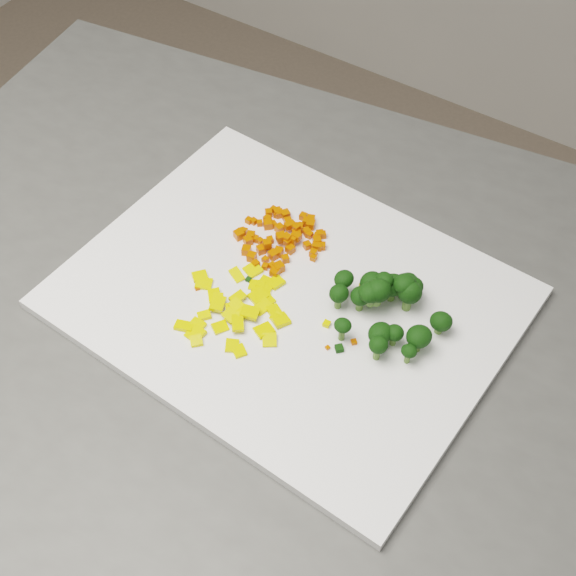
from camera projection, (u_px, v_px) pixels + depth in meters
The scene contains 143 objects.
counter_block at pixel (286, 497), 1.16m from camera, with size 0.98×0.69×0.90m, color #494946.
cutting_board at pixel (288, 298), 0.82m from camera, with size 0.43×0.33×0.01m, color white.
carrot_pile at pixel (281, 234), 0.84m from camera, with size 0.10×0.10×0.03m, color #CA4002, non-canonical shape.
pepper_pile at pixel (233, 304), 0.79m from camera, with size 0.11×0.11×0.02m, color yellow, non-canonical shape.
broccoli_pile at pixel (392, 303), 0.77m from camera, with size 0.11×0.11×0.05m, color black, non-canonical shape.
carrot_cube_0 at pixel (272, 266), 0.83m from camera, with size 0.01×0.01×0.01m, color #CA4002.
carrot_cube_1 at pixel (256, 264), 0.83m from camera, with size 0.01×0.01×0.01m, color #CA4002.
carrot_cube_2 at pixel (309, 235), 0.86m from camera, with size 0.01×0.01×0.01m, color #CA4002.
carrot_cube_3 at pixel (316, 246), 0.85m from camera, with size 0.01×0.01×0.01m, color #CA4002.
carrot_cube_4 at pixel (317, 237), 0.85m from camera, with size 0.01×0.01×0.01m, color #CA4002.
carrot_cube_5 at pixel (318, 247), 0.85m from camera, with size 0.01×0.01×0.01m, color #CA4002.
carrot_cube_6 at pixel (268, 224), 0.87m from camera, with size 0.01×0.01×0.01m, color #CA4002.
carrot_cube_7 at pixel (323, 235), 0.86m from camera, with size 0.01×0.01×0.01m, color #CA4002.
carrot_cube_8 at pixel (267, 219), 0.87m from camera, with size 0.01×0.01×0.01m, color #CA4002.
carrot_cube_9 at pixel (270, 240), 0.85m from camera, with size 0.01×0.01×0.01m, color #CA4002.
carrot_cube_10 at pixel (277, 212), 0.88m from camera, with size 0.01×0.01×0.01m, color #CA4002.
carrot_cube_11 at pixel (279, 214), 0.88m from camera, with size 0.01×0.01×0.01m, color #CA4002.
carrot_cube_12 at pixel (307, 245), 0.85m from camera, with size 0.01×0.01×0.01m, color #CA4002.
carrot_cube_13 at pixel (265, 260), 0.84m from camera, with size 0.01×0.01×0.01m, color #CA4002.
carrot_cube_14 at pixel (251, 236), 0.86m from camera, with size 0.01×0.01×0.01m, color #CA4002.
carrot_cube_15 at pixel (307, 222), 0.87m from camera, with size 0.01×0.01×0.01m, color #CA4002.
carrot_cube_16 at pixel (306, 231), 0.86m from camera, with size 0.01×0.01×0.01m, color #CA4002.
carrot_cube_17 at pixel (317, 241), 0.85m from camera, with size 0.01×0.01×0.01m, color #CA4002.
carrot_cube_18 at pixel (280, 228), 0.86m from camera, with size 0.01×0.01×0.01m, color #CA4002.
carrot_cube_19 at pixel (301, 225), 0.87m from camera, with size 0.01×0.01×0.01m, color #CA4002.
carrot_cube_20 at pixel (285, 259), 0.84m from camera, with size 0.01×0.01×0.01m, color #CA4002.
carrot_cube_21 at pixel (287, 242), 0.84m from camera, with size 0.01×0.01×0.01m, color #CA4002.
carrot_cube_22 at pixel (288, 226), 0.86m from camera, with size 0.01×0.01×0.01m, color #CA4002.
carrot_cube_23 at pixel (255, 239), 0.85m from camera, with size 0.01×0.01×0.01m, color #CA4002.
carrot_cube_24 at pixel (244, 231), 0.86m from camera, with size 0.01×0.01×0.01m, color #CA4002.
carrot_cube_25 at pixel (298, 228), 0.86m from camera, with size 0.01×0.01×0.01m, color #CA4002.
carrot_cube_26 at pixel (252, 257), 0.84m from camera, with size 0.01×0.01×0.01m, color #CA4002.
carrot_cube_27 at pixel (313, 253), 0.84m from camera, with size 0.01×0.01×0.01m, color #CA4002.
carrot_cube_28 at pixel (279, 267), 0.83m from camera, with size 0.01×0.01×0.01m, color #CA4002.
carrot_cube_29 at pixel (273, 255), 0.84m from camera, with size 0.01×0.01×0.01m, color #CA4002.
carrot_cube_30 at pixel (279, 252), 0.84m from camera, with size 0.01×0.01×0.01m, color #CA4002.
carrot_cube_31 at pixel (277, 215), 0.88m from camera, with size 0.01×0.01×0.01m, color #CA4002.
carrot_cube_32 at pixel (269, 223), 0.87m from camera, with size 0.01×0.01×0.01m, color #CA4002.
carrot_cube_33 at pixel (261, 250), 0.84m from camera, with size 0.01×0.01×0.01m, color #CA4002.
carrot_cube_34 at pixel (274, 209), 0.88m from camera, with size 0.01×0.01×0.01m, color #CA4002.
carrot_cube_35 at pixel (240, 232), 0.86m from camera, with size 0.01×0.01×0.01m, color #CA4002.
carrot_cube_36 at pixel (287, 238), 0.84m from camera, with size 0.01×0.01×0.01m, color #CA4002.
carrot_cube_37 at pixel (296, 235), 0.86m from camera, with size 0.01×0.01×0.01m, color #CA4002.
carrot_cube_38 at pixel (320, 234), 0.86m from camera, with size 0.01×0.01×0.01m, color #CA4002.
carrot_cube_39 at pixel (265, 267), 0.83m from camera, with size 0.01×0.01×0.01m, color #CA4002.
carrot_cube_40 at pixel (267, 244), 0.84m from camera, with size 0.01×0.01×0.01m, color #CA4002.
carrot_cube_41 at pixel (293, 239), 0.84m from camera, with size 0.01×0.01×0.01m, color #CA4002.
carrot_cube_42 at pixel (281, 237), 0.84m from camera, with size 0.01×0.01×0.01m, color #CA4002.
carrot_cube_43 at pixel (249, 220), 0.87m from camera, with size 0.01×0.01×0.01m, color #CA4002.
carrot_cube_44 at pixel (239, 235), 0.86m from camera, with size 0.01×0.01×0.01m, color #CA4002.
carrot_cube_45 at pixel (260, 223), 0.87m from camera, with size 0.01×0.01×0.01m, color #CA4002.
carrot_cube_46 at pixel (296, 228), 0.86m from camera, with size 0.01×0.01×0.01m, color #CA4002.
carrot_cube_47 at pixel (273, 225), 0.87m from camera, with size 0.01×0.01×0.01m, color #CA4002.
carrot_cube_48 at pixel (268, 219), 0.87m from camera, with size 0.01×0.01×0.01m, color #CA4002.
carrot_cube_49 at pixel (260, 241), 0.85m from camera, with size 0.01×0.01×0.01m, color #CA4002.
carrot_cube_50 at pixel (246, 250), 0.84m from camera, with size 0.01×0.01×0.01m, color #CA4002.
carrot_cube_51 at pixel (284, 237), 0.85m from camera, with size 0.01×0.01×0.01m, color #CA4002.
carrot_cube_52 at pixel (269, 213), 0.88m from camera, with size 0.01×0.01×0.01m, color #CA4002.
carrot_cube_53 at pixel (292, 225), 0.86m from camera, with size 0.01×0.01×0.01m, color #CA4002.
carrot_cube_54 at pixel (267, 245), 0.85m from camera, with size 0.01×0.01×0.01m, color #CA4002.
carrot_cube_55 at pixel (297, 237), 0.84m from camera, with size 0.01×0.01×0.01m, color #CA4002.
carrot_cube_56 at pixel (254, 221), 0.87m from camera, with size 0.01×0.01×0.01m, color #CA4002.
carrot_cube_57 at pixel (291, 225), 0.87m from camera, with size 0.01×0.01×0.01m, color #CA4002.
carrot_cube_58 at pixel (322, 246), 0.85m from camera, with size 0.01×0.01×0.01m, color #CA4002.
carrot_cube_59 at pixel (311, 225), 0.86m from camera, with size 0.01×0.01×0.01m, color #CA4002.
carrot_cube_60 at pixel (313, 258), 0.84m from camera, with size 0.01×0.01×0.01m, color #CA4002.
carrot_cube_61 at pixel (311, 220), 0.87m from camera, with size 0.01×0.01×0.01m, color #CA4002.
carrot_cube_62 at pixel (290, 249), 0.84m from camera, with size 0.01×0.01×0.01m, color #CA4002.
carrot_cube_63 at pixel (285, 214), 0.87m from camera, with size 0.01×0.01×0.01m, color #CA4002.
carrot_cube_64 at pixel (286, 236), 0.84m from camera, with size 0.01×0.01×0.01m, color #CA4002.
carrot_cube_65 at pixel (308, 233), 0.86m from camera, with size 0.01×0.01×0.01m, color #CA4002.
carrot_cube_66 at pixel (248, 241), 0.85m from camera, with size 0.01×0.01×0.01m, color #CA4002.
carrot_cube_67 at pixel (275, 272), 0.82m from camera, with size 0.01×0.01×0.01m, color #CA4002.
carrot_cube_68 at pixel (294, 226), 0.87m from camera, with size 0.01×0.01×0.01m, color #CA4002.
carrot_cube_69 at pixel (242, 231), 0.86m from camera, with size 0.01×0.01×0.01m, color #CA4002.
carrot_cube_70 at pixel (303, 216), 0.87m from camera, with size 0.01×0.01×0.01m, color #CA4002.
carrot_cube_71 at pixel (288, 222), 0.87m from camera, with size 0.01×0.01×0.01m, color #CA4002.
pepper_chunk_0 at pixel (232, 346), 0.77m from camera, with size 0.01×0.01×0.00m, color yellow.
pepper_chunk_1 at pixel (214, 296), 0.81m from camera, with size 0.02×0.01×0.00m, color yellow.
pepper_chunk_2 at pixel (250, 312), 0.79m from camera, with size 0.02×0.01×0.00m, color yellow.
pepper_chunk_3 at pixel (220, 327), 0.78m from camera, with size 0.01×0.01×0.00m, color yellow.
pepper_chunk_4 at pixel (270, 340), 0.77m from camera, with size 0.01×0.01×0.00m, color yellow.
pepper_chunk_5 at pixel (264, 330), 0.78m from camera, with size 0.02×0.02×0.00m, color yellow.
pepper_chunk_6 at pixel (204, 315), 0.79m from camera, with size 0.01×0.01×0.00m, color yellow.
pepper_chunk_7 at pixel (238, 323), 0.78m from camera, with size 0.02×0.01×0.00m, color yellow.
pepper_chunk_8 at pixel (184, 326), 0.78m from camera, with size 0.02×0.01×0.00m, color yellow.
pepper_chunk_9 at pixel (253, 270), 0.83m from camera, with size 0.02×0.02×0.00m, color yellow.
pepper_chunk_10 at pixel (238, 306), 0.79m from camera, with size 0.01×0.02×0.00m, color yellow.
pepper_chunk_11 at pixel (260, 291), 0.81m from camera, with size 0.02×0.01×0.00m, color yellow.
pepper_chunk_12 at pixel (275, 311), 0.79m from camera, with size 0.01×0.02×0.00m, color yellow.
pepper_chunk_13 at pixel (196, 341), 0.77m from camera, with size 0.01×0.01×0.00m, color yellow.
pepper_chunk_14 at pixel (237, 275), 0.82m from camera, with size 0.02×0.01×0.00m, color yellow.
pepper_chunk_15 at pixel (262, 296), 0.81m from camera, with size 0.01×0.02×0.00m, color yellow.
pepper_chunk_16 at pixel (266, 299), 0.80m from camera, with size 0.01×0.02×0.00m, color yellow.
pepper_chunk_17 at pixel (258, 296), 0.81m from camera, with size 0.02×0.01×0.00m, color yellow.
pepper_chunk_18 at pixel (276, 282), 0.82m from camera, with size 0.01×0.02×0.00m, color yellow.
pepper_chunk_19 at pixel (234, 308), 0.79m from camera, with size 0.01×0.02×0.00m, color yellow.
pepper_chunk_20 at pixel (218, 304), 0.79m from camera, with size 0.02×0.01×0.00m, color yellow.
pepper_chunk_21 at pixel (257, 285), 0.82m from camera, with size 0.02×0.01×0.00m, color yellow.
pepper_chunk_22 at pixel (281, 320), 0.79m from camera, with size 0.02×0.02×0.00m, color yellow.
pepper_chunk_23 at pixel (239, 351), 0.77m from camera, with size 0.01×0.01×0.00m, color yellow.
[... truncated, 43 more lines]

